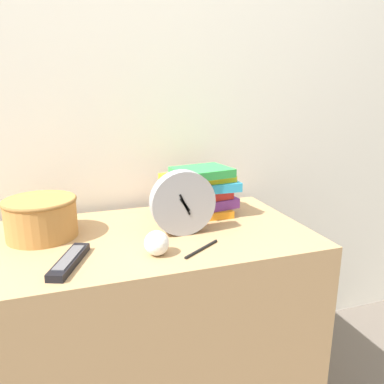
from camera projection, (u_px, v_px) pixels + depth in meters
wall_back at (106, 75)px, 1.36m from camera, size 6.00×0.04×2.40m
desk at (132, 334)px, 1.26m from camera, size 1.16×0.57×0.70m
desk_clock at (183, 203)px, 1.16m from camera, size 0.21×0.05×0.21m
book_stack at (201, 191)px, 1.35m from camera, size 0.27×0.22×0.18m
basket at (41, 216)px, 1.15m from camera, size 0.22×0.22×0.12m
tv_remote at (69, 261)px, 0.98m from camera, size 0.11×0.20×0.02m
crumpled_paper_ball at (157, 243)px, 1.03m from camera, size 0.07×0.07×0.07m
pen at (202, 249)px, 1.07m from camera, size 0.13×0.09×0.01m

